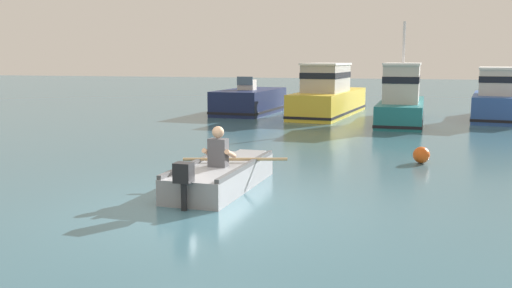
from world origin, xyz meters
The scene contains 7 objects.
ground_plane centered at (0.00, 0.00, 0.00)m, with size 120.00×120.00×0.00m, color #386070.
rowboat_with_person centered at (-0.27, 1.56, 0.25)m, with size 1.95×3.72×1.19m.
moored_boat_navy centered at (-3.66, 15.58, 0.51)m, with size 2.42×4.68×1.63m.
moored_boat_yellow centered at (-0.19, 15.56, 0.82)m, with size 2.62×6.84×2.21m.
moored_boat_teal centered at (2.84, 13.55, 0.82)m, with size 1.80×6.00×3.75m.
moored_boat_blue centered at (6.48, 15.58, 0.78)m, with size 2.47×5.17×2.07m.
mooring_buoy centered at (3.40, 5.12, 0.19)m, with size 0.38×0.38×0.38m, color #E55919.
Camera 1 is at (3.03, -8.35, 2.42)m, focal length 39.69 mm.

